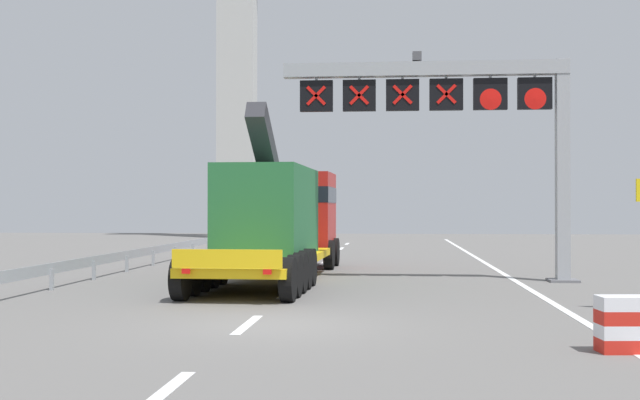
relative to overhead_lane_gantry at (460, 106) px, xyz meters
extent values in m
plane|color=slate|center=(-4.49, -10.02, -5.52)|extent=(112.00, 112.00, 0.00)
cube|color=silver|center=(-4.99, -16.02, -5.52)|extent=(0.20, 2.60, 0.01)
cube|color=silver|center=(-4.99, -10.07, -5.52)|extent=(0.20, 2.60, 0.01)
cube|color=silver|center=(-4.99, -4.11, -5.52)|extent=(0.20, 2.60, 0.01)
cube|color=silver|center=(-4.99, 1.85, -5.52)|extent=(0.20, 2.60, 0.01)
cube|color=silver|center=(-4.99, 7.80, -5.52)|extent=(0.20, 2.60, 0.01)
cube|color=silver|center=(-4.99, 13.76, -5.52)|extent=(0.20, 2.60, 0.01)
cube|color=silver|center=(-4.99, 19.72, -5.52)|extent=(0.20, 2.60, 0.01)
cube|color=silver|center=(-4.99, 25.68, -5.52)|extent=(0.20, 2.60, 0.01)
cube|color=silver|center=(1.71, 1.98, -5.52)|extent=(0.20, 63.00, 0.01)
cube|color=#9EA0A5|center=(3.15, 0.00, -2.05)|extent=(0.40, 0.40, 6.95)
cube|color=slate|center=(3.15, 0.00, -5.48)|extent=(0.90, 0.90, 0.08)
cube|color=#9EA0A5|center=(-1.13, 0.00, 1.17)|extent=(8.96, 0.44, 0.44)
cube|color=#4C4C51|center=(-1.36, 0.00, 1.57)|extent=(0.28, 0.40, 0.28)
cube|color=black|center=(2.30, 0.00, 0.36)|extent=(1.05, 0.24, 0.99)
cube|color=#9EA0A5|center=(2.30, 0.00, 0.90)|extent=(0.08, 0.08, 0.16)
cone|color=red|center=(2.30, -0.13, 0.18)|extent=(0.67, 0.02, 0.67)
cube|color=black|center=(0.93, 0.00, 0.36)|extent=(1.05, 0.24, 0.99)
cube|color=#9EA0A5|center=(0.93, 0.00, 0.90)|extent=(0.08, 0.08, 0.16)
cone|color=red|center=(0.93, -0.13, 0.18)|extent=(0.67, 0.02, 0.67)
cube|color=black|center=(-0.44, 0.00, 0.36)|extent=(1.05, 0.24, 0.99)
cube|color=#9EA0A5|center=(-0.44, 0.00, 0.90)|extent=(0.08, 0.08, 0.16)
cube|color=red|center=(-0.44, -0.13, 0.36)|extent=(0.63, 0.02, 0.63)
cube|color=red|center=(-0.44, -0.13, 0.36)|extent=(0.63, 0.02, 0.63)
cube|color=black|center=(-1.82, 0.00, 0.36)|extent=(1.05, 0.24, 0.99)
cube|color=#9EA0A5|center=(-1.82, 0.00, 0.90)|extent=(0.08, 0.08, 0.16)
cube|color=red|center=(-1.82, -0.13, 0.36)|extent=(0.63, 0.02, 0.63)
cube|color=red|center=(-1.82, -0.13, 0.36)|extent=(0.63, 0.02, 0.63)
cube|color=black|center=(-3.19, 0.00, 0.36)|extent=(1.05, 0.24, 0.99)
cube|color=#9EA0A5|center=(-3.19, 0.00, 0.90)|extent=(0.08, 0.08, 0.16)
cube|color=red|center=(-3.19, -0.13, 0.36)|extent=(0.63, 0.02, 0.63)
cube|color=red|center=(-3.19, -0.13, 0.36)|extent=(0.63, 0.02, 0.63)
cube|color=black|center=(-4.56, 0.00, 0.36)|extent=(1.05, 0.24, 0.99)
cube|color=#9EA0A5|center=(-4.56, 0.00, 0.90)|extent=(0.08, 0.08, 0.16)
cube|color=red|center=(-4.56, -0.13, 0.36)|extent=(0.63, 0.02, 0.63)
cube|color=red|center=(-4.56, -0.13, 0.36)|extent=(0.63, 0.02, 0.63)
cube|color=yellow|center=(-5.92, -1.64, -4.79)|extent=(3.06, 10.47, 0.24)
cube|color=yellow|center=(-6.05, -6.92, -4.42)|extent=(2.66, 0.15, 0.44)
cylinder|color=black|center=(-7.38, -6.11, -4.97)|extent=(0.35, 1.11, 1.10)
cylinder|color=black|center=(-4.68, -6.17, -4.97)|extent=(0.35, 1.11, 1.10)
cylinder|color=black|center=(-7.36, -5.06, -4.97)|extent=(0.35, 1.11, 1.10)
cylinder|color=black|center=(-4.66, -5.12, -4.97)|extent=(0.35, 1.11, 1.10)
cylinder|color=black|center=(-7.33, -4.01, -4.97)|extent=(0.35, 1.11, 1.10)
cylinder|color=black|center=(-4.63, -4.07, -4.97)|extent=(0.35, 1.11, 1.10)
cylinder|color=black|center=(-7.30, -2.96, -4.97)|extent=(0.35, 1.11, 1.10)
cylinder|color=black|center=(-4.61, -3.02, -4.97)|extent=(0.35, 1.11, 1.10)
cylinder|color=black|center=(-7.28, -1.91, -4.97)|extent=(0.35, 1.11, 1.10)
cylinder|color=black|center=(-4.58, -1.98, -4.97)|extent=(0.35, 1.11, 1.10)
cube|color=red|center=(-5.75, 5.46, -3.42)|extent=(2.65, 3.26, 3.10)
cube|color=black|center=(-5.75, 5.46, -2.73)|extent=(2.68, 3.28, 0.60)
cylinder|color=black|center=(-7.01, 6.37, -4.97)|extent=(0.37, 1.11, 1.10)
cylinder|color=black|center=(-4.44, 6.30, -4.97)|extent=(0.37, 1.11, 1.10)
cylinder|color=black|center=(-7.06, 4.37, -4.97)|extent=(0.37, 1.11, 1.10)
cylinder|color=black|center=(-4.49, 4.30, -4.97)|extent=(0.37, 1.11, 1.10)
cube|color=#236638|center=(-5.91, -1.24, -3.32)|extent=(2.52, 5.78, 2.70)
cube|color=#2D2D33|center=(-5.93, -2.10, -1.37)|extent=(0.63, 2.96, 2.29)
cube|color=red|center=(-7.03, -6.94, -4.72)|extent=(0.20, 0.06, 0.12)
cube|color=red|center=(-5.07, -6.98, -4.72)|extent=(0.20, 0.06, 0.12)
cube|color=red|center=(1.63, -12.54, -5.41)|extent=(1.04, 0.60, 0.23)
cube|color=white|center=(1.63, -12.54, -5.19)|extent=(1.04, 0.60, 0.22)
cube|color=red|center=(1.63, -12.54, -4.96)|extent=(1.04, 0.60, 0.23)
cube|color=white|center=(1.63, -12.54, -4.74)|extent=(1.04, 0.60, 0.23)
cube|color=#999EA3|center=(-11.68, 2.52, -4.92)|extent=(0.04, 29.08, 0.32)
cube|color=#999EA3|center=(-11.62, -3.94, -5.22)|extent=(0.10, 0.10, 0.60)
cube|color=#999EA3|center=(-11.62, -0.71, -5.22)|extent=(0.10, 0.10, 0.60)
cube|color=#999EA3|center=(-11.62, 2.52, -5.22)|extent=(0.10, 0.10, 0.60)
cube|color=#999EA3|center=(-11.62, 5.75, -5.22)|extent=(0.10, 0.10, 0.60)
cube|color=#999EA3|center=(-11.62, 8.98, -5.22)|extent=(0.10, 0.10, 0.60)
cube|color=#999EA3|center=(-11.62, 12.21, -5.22)|extent=(0.10, 0.10, 0.60)
cube|color=#999EA3|center=(-11.62, 15.44, -5.22)|extent=(0.10, 0.10, 0.60)
camera|label=1|loc=(-2.15, -25.93, -3.21)|focal=45.74mm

